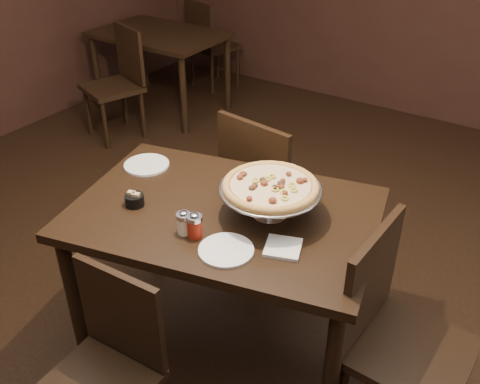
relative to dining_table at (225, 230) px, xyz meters
The scene contains 16 objects.
room 0.69m from the dining_table, 100.40° to the right, with size 6.04×7.04×2.84m.
dining_table is the anchor object (origin of this frame).
background_table 3.15m from the dining_table, 136.28° to the left, with size 1.20×0.80×0.75m.
pizza_stand 0.33m from the dining_table, 20.58° to the left, with size 0.44×0.44×0.18m.
parmesan_shaker 0.28m from the dining_table, 99.30° to the right, with size 0.06×0.06×0.11m.
pepper_flake_shaker 0.28m from the dining_table, 86.87° to the right, with size 0.06×0.06×0.11m.
packet_caddy 0.42m from the dining_table, 151.74° to the right, with size 0.08×0.08×0.07m.
napkin_stack 0.39m from the dining_table, 15.80° to the right, with size 0.14×0.14×0.01m, color white.
plate_left 0.57m from the dining_table, 168.95° to the left, with size 0.23×0.23×0.01m, color white.
plate_near 0.31m from the dining_table, 53.50° to the right, with size 0.22×0.22×0.01m, color white.
serving_spatula 0.27m from the dining_table, ahead, with size 0.17×0.17×0.02m.
chair_far 0.68m from the dining_table, 103.67° to the left, with size 0.53×0.53×1.00m.
chair_near 0.75m from the dining_table, 95.42° to the right, with size 0.42×0.42×0.86m.
chair_side 0.83m from the dining_table, ahead, with size 0.47×0.47×0.97m.
bg_chair_far 3.64m from the dining_table, 127.67° to the left, with size 0.53×0.53×0.92m.
bg_chair_near 2.66m from the dining_table, 145.13° to the left, with size 0.57×0.57×0.95m.
Camera 1 is at (1.21, -1.48, 2.14)m, focal length 40.00 mm.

